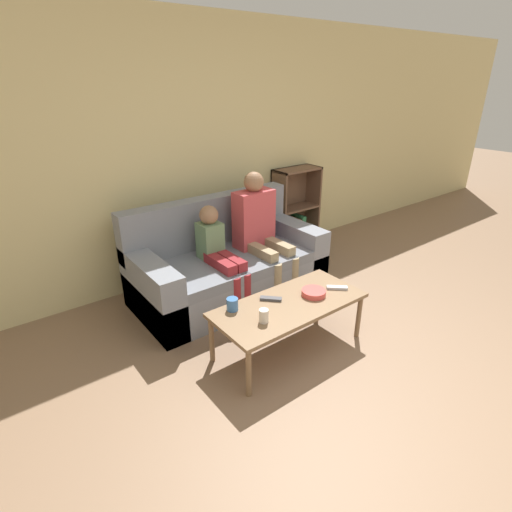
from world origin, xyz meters
The scene contains 12 objects.
ground_plane centered at (0.00, 0.00, 0.00)m, with size 22.00×22.00×0.00m, color #84664C.
wall_back centered at (0.00, 2.88, 1.30)m, with size 12.00×0.06×2.60m.
couch centered at (-0.09, 2.21, 0.30)m, with size 1.85×0.92×0.93m.
bookshelf centered at (1.23, 2.72, 0.39)m, with size 0.60×0.28×1.02m.
coffee_table centered at (-0.22, 1.16, 0.38)m, with size 1.22×0.55×0.42m.
person_adult centered at (0.23, 2.12, 0.69)m, with size 0.41×0.64×1.20m.
person_child centered at (-0.28, 2.06, 0.55)m, with size 0.21×0.63×0.96m.
cup_near centered at (-0.54, 1.07, 0.47)m, with size 0.07×0.07×0.10m.
cup_far centered at (-0.62, 1.34, 0.47)m, with size 0.09×0.09×0.10m.
tv_remote_0 centered at (-0.30, 1.28, 0.43)m, with size 0.15×0.16×0.02m.
tv_remote_1 centered at (0.24, 1.09, 0.43)m, with size 0.16×0.15×0.02m.
snack_bowl centered at (0.02, 1.13, 0.44)m, with size 0.19×0.19×0.05m.
Camera 1 is at (-2.04, -0.80, 2.02)m, focal length 28.00 mm.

